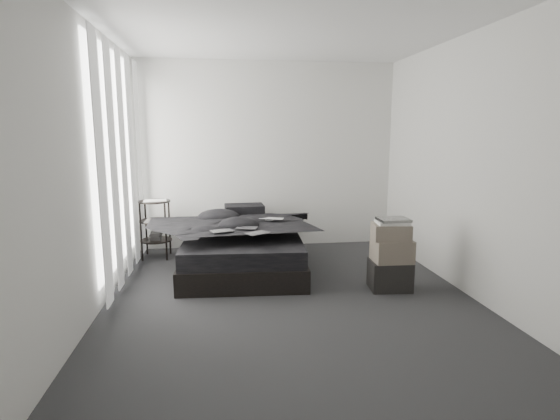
{
  "coord_description": "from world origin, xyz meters",
  "views": [
    {
      "loc": [
        -0.66,
        -4.08,
        1.63
      ],
      "look_at": [
        0.0,
        0.8,
        0.75
      ],
      "focal_mm": 28.0,
      "sensor_mm": 36.0,
      "label": 1
    }
  ],
  "objects": [
    {
      "name": "floor",
      "position": [
        0.0,
        0.0,
        0.0
      ],
      "size": [
        3.6,
        4.2,
        0.01
      ],
      "primitive_type": "cube",
      "color": "#2C2C2E",
      "rests_on": "ground"
    },
    {
      "name": "ceiling",
      "position": [
        0.0,
        0.0,
        2.6
      ],
      "size": [
        3.6,
        4.2,
        0.01
      ],
      "primitive_type": "cube",
      "color": "white",
      "rests_on": "ground"
    },
    {
      "name": "wall_back",
      "position": [
        0.0,
        2.1,
        1.3
      ],
      "size": [
        3.6,
        0.01,
        2.6
      ],
      "primitive_type": "cube",
      "color": "silver",
      "rests_on": "ground"
    },
    {
      "name": "wall_front",
      "position": [
        0.0,
        -2.1,
        1.3
      ],
      "size": [
        3.6,
        0.01,
        2.6
      ],
      "primitive_type": "cube",
      "color": "silver",
      "rests_on": "ground"
    },
    {
      "name": "wall_left",
      "position": [
        -1.8,
        0.0,
        1.3
      ],
      "size": [
        0.01,
        4.2,
        2.6
      ],
      "primitive_type": "cube",
      "color": "silver",
      "rests_on": "ground"
    },
    {
      "name": "wall_right",
      "position": [
        1.8,
        0.0,
        1.3
      ],
      "size": [
        0.01,
        4.2,
        2.6
      ],
      "primitive_type": "cube",
      "color": "silver",
      "rests_on": "ground"
    },
    {
      "name": "window_left",
      "position": [
        -1.78,
        0.9,
        1.35
      ],
      "size": [
        0.02,
        2.0,
        2.3
      ],
      "primitive_type": "cube",
      "color": "white",
      "rests_on": "wall_left"
    },
    {
      "name": "curtain_left",
      "position": [
        -1.73,
        0.9,
        1.28
      ],
      "size": [
        0.06,
        2.12,
        2.48
      ],
      "primitive_type": "cube",
      "color": "white",
      "rests_on": "wall_left"
    },
    {
      "name": "bed",
      "position": [
        -0.42,
        0.99,
        0.12
      ],
      "size": [
        1.47,
        1.88,
        0.25
      ],
      "primitive_type": "cube",
      "rotation": [
        0.0,
        0.0,
        -0.06
      ],
      "color": "black",
      "rests_on": "floor"
    },
    {
      "name": "mattress",
      "position": [
        -0.42,
        0.99,
        0.34
      ],
      "size": [
        1.41,
        1.83,
        0.19
      ],
      "primitive_type": "cube",
      "rotation": [
        0.0,
        0.0,
        -0.06
      ],
      "color": "black",
      "rests_on": "bed"
    },
    {
      "name": "duvet",
      "position": [
        -0.42,
        0.95,
        0.54
      ],
      "size": [
        1.42,
        1.62,
        0.21
      ],
      "primitive_type": "imported",
      "rotation": [
        0.0,
        0.0,
        -0.06
      ],
      "color": "black",
      "rests_on": "mattress"
    },
    {
      "name": "pillow_lower",
      "position": [
        -0.42,
        1.7,
        0.5
      ],
      "size": [
        0.56,
        0.4,
        0.12
      ],
      "primitive_type": "cube",
      "rotation": [
        0.0,
        0.0,
        -0.06
      ],
      "color": "black",
      "rests_on": "mattress"
    },
    {
      "name": "pillow_upper",
      "position": [
        -0.36,
        1.68,
        0.62
      ],
      "size": [
        0.52,
        0.37,
        0.11
      ],
      "primitive_type": "cube",
      "rotation": [
        0.0,
        0.0,
        0.05
      ],
      "color": "black",
      "rests_on": "pillow_lower"
    },
    {
      "name": "laptop",
      "position": [
        -0.08,
        1.02,
        0.66
      ],
      "size": [
        0.34,
        0.28,
        0.02
      ],
      "primitive_type": "imported",
      "rotation": [
        0.0,
        0.0,
        -0.37
      ],
      "color": "silver",
      "rests_on": "duvet"
    },
    {
      "name": "comic_a",
      "position": [
        -0.67,
        0.53,
        0.65
      ],
      "size": [
        0.26,
        0.21,
        0.01
      ],
      "primitive_type": "cube",
      "rotation": [
        0.0,
        0.0,
        0.33
      ],
      "color": "black",
      "rests_on": "duvet"
    },
    {
      "name": "comic_b",
      "position": [
        -0.4,
        0.64,
        0.66
      ],
      "size": [
        0.26,
        0.2,
        0.01
      ],
      "primitive_type": "cube",
      "rotation": [
        0.0,
        0.0,
        -0.27
      ],
      "color": "black",
      "rests_on": "duvet"
    },
    {
      "name": "comic_c",
      "position": [
        -0.3,
        0.37,
        0.66
      ],
      "size": [
        0.27,
        0.25,
        0.01
      ],
      "primitive_type": "cube",
      "rotation": [
        0.0,
        0.0,
        0.55
      ],
      "color": "black",
      "rests_on": "duvet"
    },
    {
      "name": "side_stand",
      "position": [
        -1.53,
        1.66,
        0.37
      ],
      "size": [
        0.42,
        0.42,
        0.75
      ],
      "primitive_type": "cylinder",
      "rotation": [
        0.0,
        0.0,
        -0.04
      ],
      "color": "black",
      "rests_on": "floor"
    },
    {
      "name": "papers",
      "position": [
        -1.52,
        1.65,
        0.76
      ],
      "size": [
        0.32,
        0.25,
        0.01
      ],
      "primitive_type": "cube",
      "rotation": [
        0.0,
        0.0,
        0.14
      ],
      "color": "white",
      "rests_on": "side_stand"
    },
    {
      "name": "floor_books",
      "position": [
        -0.93,
        1.06,
        0.06
      ],
      "size": [
        0.14,
        0.19,
        0.12
      ],
      "primitive_type": "cube",
      "rotation": [
        0.0,
        0.0,
        0.09
      ],
      "color": "black",
      "rests_on": "floor"
    },
    {
      "name": "box_lower",
      "position": [
        1.07,
        0.11,
        0.15
      ],
      "size": [
        0.44,
        0.36,
        0.31
      ],
      "primitive_type": "cube",
      "rotation": [
        0.0,
        0.0,
        -0.1
      ],
      "color": "black",
      "rests_on": "floor"
    },
    {
      "name": "box_mid",
      "position": [
        1.08,
        0.1,
        0.42
      ],
      "size": [
        0.4,
        0.32,
        0.23
      ],
      "primitive_type": "cube",
      "rotation": [
        0.0,
        0.0,
        -0.03
      ],
      "color": "#6B6155",
      "rests_on": "box_lower"
    },
    {
      "name": "box_upper",
      "position": [
        1.06,
        0.11,
        0.62
      ],
      "size": [
        0.41,
        0.35,
        0.16
      ],
      "primitive_type": "cube",
      "rotation": [
        0.0,
        0.0,
        -0.15
      ],
      "color": "#6B6155",
      "rests_on": "box_mid"
    },
    {
      "name": "art_book_white",
      "position": [
        1.07,
        0.11,
        0.72
      ],
      "size": [
        0.34,
        0.28,
        0.03
      ],
      "primitive_type": "cube",
      "rotation": [
        0.0,
        0.0,
        -0.1
      ],
      "color": "silver",
      "rests_on": "box_upper"
    },
    {
      "name": "art_book_snake",
      "position": [
        1.08,
        0.1,
        0.75
      ],
      "size": [
        0.31,
        0.24,
        0.03
      ],
      "primitive_type": "cube",
      "rotation": [
        0.0,
        0.0,
        0.01
      ],
      "color": "silver",
      "rests_on": "art_book_white"
    }
  ]
}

